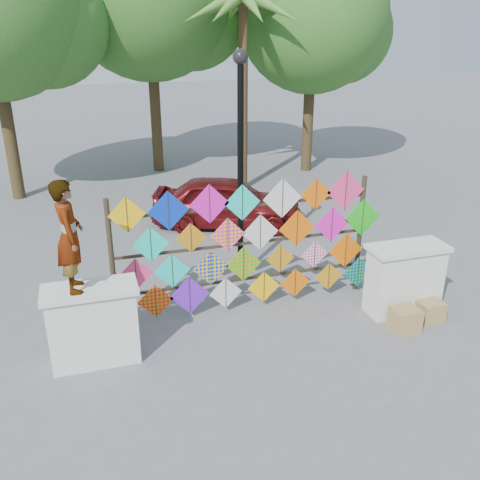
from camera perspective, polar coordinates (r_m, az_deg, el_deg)
The scene contains 11 objects.
ground at distance 9.38m, azimuth 1.86°, elevation -9.27°, with size 80.00×80.00×0.00m, color slate.
parapet_left at distance 8.50m, azimuth -15.36°, elevation -8.66°, with size 1.40×0.65×1.28m.
parapet_right at distance 10.01m, azimuth 17.13°, elevation -3.92°, with size 1.40×0.65×1.28m.
kite_rack at distance 9.46m, azimuth 1.17°, elevation -0.52°, with size 4.98×0.24×2.45m.
tree_east at distance 18.73m, azimuth 8.02°, elevation 22.39°, with size 5.40×4.80×7.42m.
palm_tree at distance 16.27m, azimuth 0.35°, elevation 22.50°, with size 3.62×3.62×5.83m.
vendor_woman at distance 7.87m, azimuth -17.76°, elevation 0.37°, with size 0.61×0.40×1.66m, color #99999E.
sedan at distance 13.65m, azimuth -1.39°, elevation 4.11°, with size 1.51×3.76×1.28m, color maroon.
lamppost at distance 10.22m, azimuth 0.05°, elevation 9.80°, with size 0.28×0.28×4.46m.
cardboard_box_near at distance 9.61m, azimuth 17.16°, elevation -8.10°, with size 0.45×0.40×0.40m, color tan.
cardboard_box_far at distance 10.07m, azimuth 19.59°, elevation -7.11°, with size 0.42×0.39×0.36m, color tan.
Camera 1 is at (-2.60, -7.55, 4.92)m, focal length 40.00 mm.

